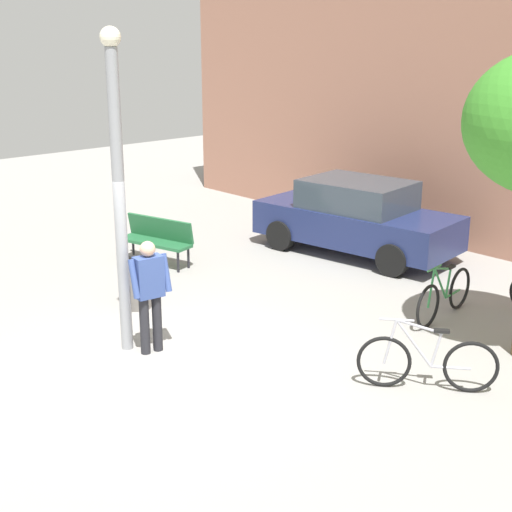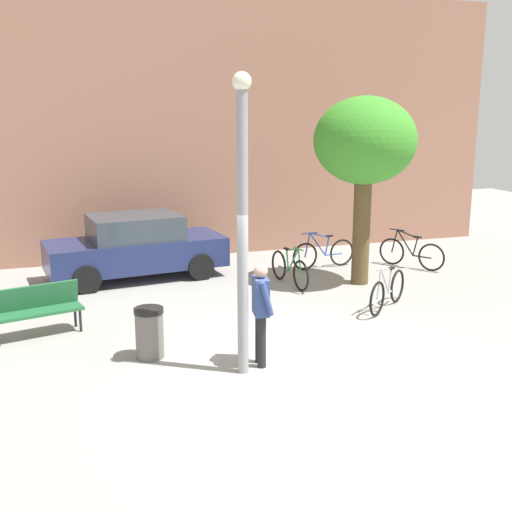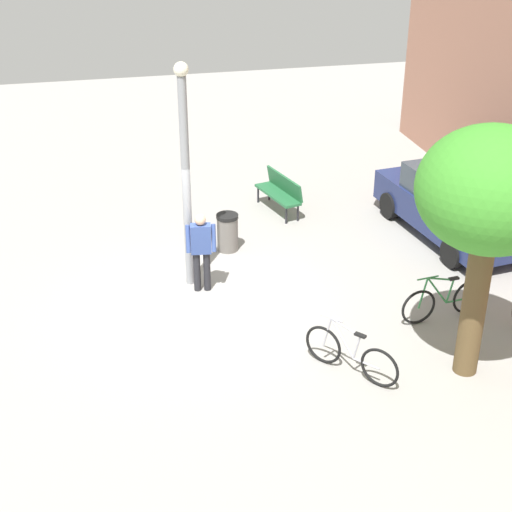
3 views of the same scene
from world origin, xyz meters
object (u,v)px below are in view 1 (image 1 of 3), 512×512
(park_bench, at_px, (157,237))
(bicycle_green, at_px, (444,296))
(person_by_lamppost, at_px, (149,289))
(trash_bin, at_px, (136,283))
(lamppost, at_px, (118,182))
(bicycle_silver, at_px, (427,362))
(parked_car_navy, at_px, (356,217))

(park_bench, distance_m, bicycle_green, 5.81)
(person_by_lamppost, xyz_separation_m, trash_bin, (-1.65, 0.85, -0.53))
(lamppost, distance_m, park_bench, 4.56)
(bicycle_green, distance_m, trash_bin, 5.06)
(lamppost, height_order, park_bench, lamppost)
(park_bench, xyz_separation_m, bicycle_silver, (6.82, -0.58, -0.16))
(park_bench, relative_size, trash_bin, 1.95)
(park_bench, distance_m, trash_bin, 2.47)
(lamppost, bearing_deg, person_by_lamppost, 28.56)
(person_by_lamppost, distance_m, park_bench, 4.30)
(lamppost, distance_m, parked_car_navy, 6.45)
(lamppost, height_order, trash_bin, lamppost)
(park_bench, bearing_deg, parked_car_navy, 56.95)
(bicycle_silver, distance_m, parked_car_navy, 6.11)
(lamppost, distance_m, bicycle_silver, 4.78)
(park_bench, bearing_deg, bicycle_silver, -4.90)
(person_by_lamppost, bearing_deg, park_bench, 143.71)
(park_bench, bearing_deg, bicycle_green, 17.14)
(parked_car_navy, height_order, trash_bin, parked_car_navy)
(lamppost, relative_size, bicycle_silver, 3.16)
(person_by_lamppost, relative_size, park_bench, 1.00)
(bicycle_silver, bearing_deg, bicycle_green, 118.96)
(bicycle_silver, bearing_deg, park_bench, 175.10)
(lamppost, relative_size, trash_bin, 5.31)
(person_by_lamppost, height_order, park_bench, person_by_lamppost)
(person_by_lamppost, relative_size, trash_bin, 1.95)
(bicycle_silver, relative_size, trash_bin, 1.68)
(person_by_lamppost, distance_m, bicycle_green, 4.77)
(bicycle_silver, xyz_separation_m, trash_bin, (-5.02, -1.10, 0.05))
(parked_car_navy, bearing_deg, trash_bin, -94.90)
(bicycle_green, bearing_deg, lamppost, -118.95)
(park_bench, distance_m, parked_car_navy, 4.11)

